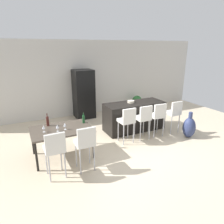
# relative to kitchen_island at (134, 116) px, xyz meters

# --- Properties ---
(ground_plane) EXTENTS (10.00, 10.00, 0.00)m
(ground_plane) POSITION_rel_kitchen_island_xyz_m (-0.65, -0.71, -0.46)
(ground_plane) COLOR beige
(back_wall) EXTENTS (10.00, 0.12, 2.90)m
(back_wall) POSITION_rel_kitchen_island_xyz_m (-0.65, 2.38, 0.99)
(back_wall) COLOR beige
(back_wall) RESTS_ON ground_plane
(kitchen_island) EXTENTS (1.98, 0.77, 0.92)m
(kitchen_island) POSITION_rel_kitchen_island_xyz_m (0.00, 0.00, 0.00)
(kitchen_island) COLOR black
(kitchen_island) RESTS_ON ground_plane
(bar_chair_left) EXTENTS (0.40, 0.40, 1.05)m
(bar_chair_left) POSITION_rel_kitchen_island_xyz_m (-0.71, -0.77, 0.24)
(bar_chair_left) COLOR silver
(bar_chair_left) RESTS_ON ground_plane
(bar_chair_middle) EXTENTS (0.40, 0.40, 1.05)m
(bar_chair_middle) POSITION_rel_kitchen_island_xyz_m (-0.16, -0.77, 0.24)
(bar_chair_middle) COLOR silver
(bar_chair_middle) RESTS_ON ground_plane
(bar_chair_right) EXTENTS (0.43, 0.43, 1.05)m
(bar_chair_right) POSITION_rel_kitchen_island_xyz_m (0.35, -0.77, 0.24)
(bar_chair_right) COLOR silver
(bar_chair_right) RESTS_ON ground_plane
(bar_chair_far) EXTENTS (0.41, 0.41, 1.05)m
(bar_chair_far) POSITION_rel_kitchen_island_xyz_m (0.98, -0.77, 0.24)
(bar_chair_far) COLOR silver
(bar_chair_far) RESTS_ON ground_plane
(dining_table) EXTENTS (1.45, 0.97, 0.74)m
(dining_table) POSITION_rel_kitchen_island_xyz_m (-2.54, -0.73, 0.22)
(dining_table) COLOR #4C4238
(dining_table) RESTS_ON ground_plane
(dining_chair_near) EXTENTS (0.41, 0.41, 1.05)m
(dining_chair_near) POSITION_rel_kitchen_island_xyz_m (-2.86, -1.57, 0.24)
(dining_chair_near) COLOR silver
(dining_chair_near) RESTS_ON ground_plane
(dining_chair_far) EXTENTS (0.40, 0.40, 1.05)m
(dining_chair_far) POSITION_rel_kitchen_island_xyz_m (-2.21, -1.57, 0.24)
(dining_chair_far) COLOR silver
(dining_chair_far) RESTS_ON ground_plane
(wine_bottle_middle) EXTENTS (0.07, 0.07, 0.33)m
(wine_bottle_middle) POSITION_rel_kitchen_island_xyz_m (-2.79, -0.38, 0.41)
(wine_bottle_middle) COLOR #471E19
(wine_bottle_middle) RESTS_ON dining_table
(wine_bottle_corner) EXTENTS (0.07, 0.07, 0.27)m
(wine_bottle_corner) POSITION_rel_kitchen_island_xyz_m (-1.91, -0.57, 0.39)
(wine_bottle_corner) COLOR #194723
(wine_bottle_corner) RESTS_ON dining_table
(wine_glass_left) EXTENTS (0.07, 0.07, 0.17)m
(wine_glass_left) POSITION_rel_kitchen_island_xyz_m (-2.46, -0.81, 0.40)
(wine_glass_left) COLOR silver
(wine_glass_left) RESTS_ON dining_table
(wine_glass_right) EXTENTS (0.07, 0.07, 0.17)m
(wine_glass_right) POSITION_rel_kitchen_island_xyz_m (-2.94, -0.75, 0.40)
(wine_glass_right) COLOR silver
(wine_glass_right) RESTS_ON dining_table
(wine_glass_far) EXTENTS (0.07, 0.07, 0.17)m
(wine_glass_far) POSITION_rel_kitchen_island_xyz_m (-2.65, -0.85, 0.40)
(wine_glass_far) COLOR silver
(wine_glass_far) RESTS_ON dining_table
(refrigerator) EXTENTS (0.72, 0.68, 1.84)m
(refrigerator) POSITION_rel_kitchen_island_xyz_m (-1.09, 1.94, 0.46)
(refrigerator) COLOR black
(refrigerator) RESTS_ON ground_plane
(fruit_bowl) EXTENTS (0.22, 0.22, 0.07)m
(fruit_bowl) POSITION_rel_kitchen_island_xyz_m (-0.11, 0.06, 0.50)
(fruit_bowl) COLOR beige
(fruit_bowl) RESTS_ON kitchen_island
(floor_vase) EXTENTS (0.38, 0.38, 0.80)m
(floor_vase) POSITION_rel_kitchen_island_xyz_m (1.18, -1.25, -0.14)
(floor_vase) COLOR navy
(floor_vase) RESTS_ON ground_plane
(potted_plant) EXTENTS (0.41, 0.41, 0.61)m
(potted_plant) POSITION_rel_kitchen_island_xyz_m (1.33, 1.93, -0.10)
(potted_plant) COLOR #996B4C
(potted_plant) RESTS_ON ground_plane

